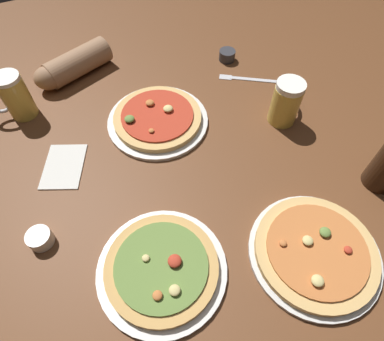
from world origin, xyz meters
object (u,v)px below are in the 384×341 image
pizza_plate_near (315,252)px  napkin_folded (64,166)px  pizza_plate_far (158,119)px  ramekin_sauce (227,55)px  diner_arm (71,66)px  beer_mug_pale (286,102)px  fork_left (250,79)px  beer_mug_dark (14,97)px  ramekin_butter (40,238)px  pizza_plate_side (162,268)px

pizza_plate_near → napkin_folded: bearing=134.1°
pizza_plate_far → ramekin_sauce: pizza_plate_far is taller
napkin_folded → diner_arm: size_ratio=0.56×
pizza_plate_near → pizza_plate_far: size_ratio=0.99×
beer_mug_pale → fork_left: beer_mug_pale is taller
beer_mug_dark → fork_left: bearing=-11.7°
fork_left → diner_arm: 0.63m
pizza_plate_far → beer_mug_pale: size_ratio=2.18×
napkin_folded → pizza_plate_far: bearing=9.6°
beer_mug_dark → ramekin_butter: bearing=-92.4°
pizza_plate_near → beer_mug_dark: (-0.57, 0.77, 0.06)m
pizza_plate_far → ramekin_sauce: size_ratio=5.32×
pizza_plate_near → pizza_plate_side: size_ratio=1.03×
napkin_folded → diner_arm: 0.40m
ramekin_butter → diner_arm: diner_arm is taller
beer_mug_pale → diner_arm: (-0.56, 0.48, -0.03)m
ramekin_butter → napkin_folded: (0.09, 0.21, -0.01)m
beer_mug_pale → fork_left: bearing=88.2°
beer_mug_dark → ramekin_butter: beer_mug_dark is taller
napkin_folded → fork_left: bearing=9.2°
pizza_plate_near → pizza_plate_side: bearing=161.8°
ramekin_butter → pizza_plate_far: bearing=32.8°
pizza_plate_side → diner_arm: (-0.03, 0.78, 0.03)m
ramekin_sauce → napkin_folded: ramekin_sauce is taller
ramekin_sauce → napkin_folded: (-0.66, -0.25, -0.01)m
pizza_plate_far → napkin_folded: size_ratio=2.01×
ramekin_sauce → fork_left: bearing=-80.5°
pizza_plate_far → napkin_folded: pizza_plate_far is taller
beer_mug_dark → ramekin_butter: 0.48m
ramekin_butter → fork_left: bearing=22.3°
beer_mug_pale → ramekin_sauce: beer_mug_pale is taller
ramekin_sauce → ramekin_butter: size_ratio=1.00×
pizza_plate_side → napkin_folded: pizza_plate_side is taller
beer_mug_pale → fork_left: (0.01, 0.20, -0.07)m
beer_mug_pale → napkin_folded: size_ratio=0.92×
pizza_plate_side → fork_left: bearing=43.6°
pizza_plate_side → fork_left: 0.73m
fork_left → pizza_plate_near: bearing=-106.8°
beer_mug_pale → diner_arm: bearing=139.4°
pizza_plate_far → fork_left: 0.38m
pizza_plate_far → ramekin_butter: size_ratio=5.29×
beer_mug_pale → ramekin_butter: (-0.77, -0.11, -0.05)m
ramekin_sauce → ramekin_butter: 0.88m
beer_mug_dark → beer_mug_pale: size_ratio=1.02×
pizza_plate_side → beer_mug_pale: size_ratio=2.09×
beer_mug_pale → pizza_plate_far: bearing=158.2°
beer_mug_pale → napkin_folded: bearing=172.0°
ramekin_butter → napkin_folded: size_ratio=0.38×
pizza_plate_near → ramekin_sauce: size_ratio=5.26×
pizza_plate_far → beer_mug_pale: beer_mug_pale is taller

